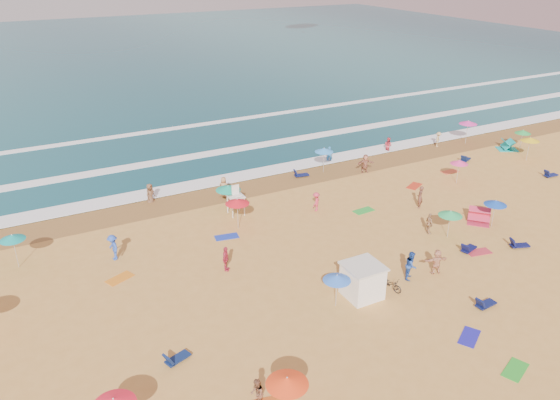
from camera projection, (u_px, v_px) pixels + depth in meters
name	position (u px, v px, depth m)	size (l,w,h in m)	color
ground	(339.00, 247.00, 38.16)	(220.00, 220.00, 0.00)	gold
ocean	(99.00, 57.00, 105.64)	(220.00, 140.00, 0.18)	#0C4756
wet_sand	(261.00, 185.00, 48.20)	(220.00, 220.00, 0.00)	olive
surf_foam	(222.00, 154.00, 55.25)	(200.00, 18.70, 0.05)	white
cabana	(362.00, 281.00, 32.39)	(2.00, 2.00, 2.00)	white
cabana_roof	(364.00, 266.00, 31.94)	(2.20, 2.20, 0.12)	silver
bicycle	(390.00, 284.00, 33.19)	(0.56, 1.60, 0.84)	black
lifeguard_stand	(236.00, 202.00, 42.46)	(1.20, 1.20, 2.10)	white
beach_umbrellas	(347.00, 209.00, 38.83)	(56.77, 26.41, 0.79)	#1634BE
loungers	(415.00, 238.00, 38.98)	(40.47, 23.51, 0.34)	#0F204F
towels	(405.00, 252.00, 37.47)	(40.46, 22.58, 0.03)	#C14F18
popup_tents	(496.00, 174.00, 49.04)	(17.71, 13.10, 1.20)	#CA2C4C
beachgoers	(304.00, 214.00, 41.10)	(47.35, 26.08, 2.15)	tan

